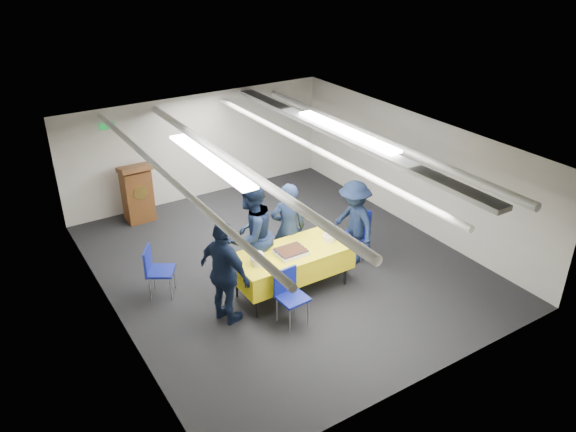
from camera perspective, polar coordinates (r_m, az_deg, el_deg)
The scene contains 14 objects.
ground at distance 10.18m, azimuth -0.52°, elevation -4.81°, with size 7.00×7.00×0.00m, color black.
room_shell at distance 9.72m, azimuth -1.36°, elevation 5.54°, with size 6.00×7.00×2.30m.
serving_table at distance 9.16m, azimuth 0.42°, elevation -4.66°, with size 1.96×0.89×0.77m.
sheet_cake at distance 8.94m, azimuth 0.29°, elevation -3.65°, with size 0.49×0.38×0.09m.
plate_stack_left at distance 8.68m, azimuth -3.13°, elevation -4.38°, with size 0.24×0.24×0.18m.
plate_stack_right at distance 9.33m, azimuth 4.19°, elevation -2.10°, with size 0.20×0.20×0.16m.
podium at distance 11.82m, azimuth -15.07°, elevation 2.32°, with size 0.62×0.53×1.25m.
chair_near at distance 8.52m, azimuth 0.12°, elevation -7.62°, with size 0.45×0.45×0.87m.
chair_right at distance 10.30m, azimuth 7.15°, elevation -1.22°, with size 0.58×0.58×0.87m.
chair_left at distance 9.33m, azimuth -13.36°, elevation -5.05°, with size 0.58×0.58×0.87m.
sailor_a at distance 9.58m, azimuth 0.01°, elevation -1.25°, with size 0.61×0.40×1.67m, color black.
sailor_b at distance 9.13m, azimuth -3.77°, elevation -1.99°, with size 0.93×0.72×1.91m, color black.
sailor_c at distance 8.39m, azimuth -6.42°, elevation -5.78°, with size 1.00×0.41×1.70m, color black.
sailor_d at distance 9.95m, azimuth 6.69°, elevation -0.66°, with size 1.01×0.58×1.56m, color black.
Camera 1 is at (-4.53, -7.36, 5.38)m, focal length 35.00 mm.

